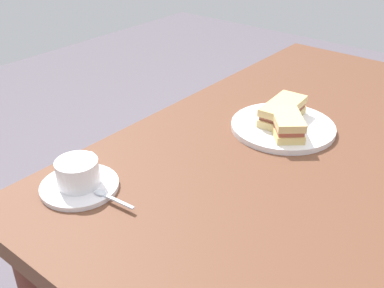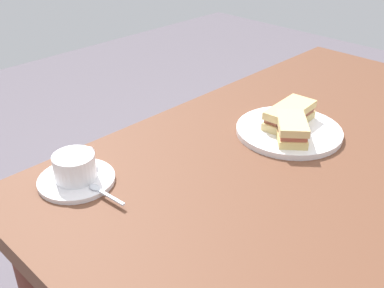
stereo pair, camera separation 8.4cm
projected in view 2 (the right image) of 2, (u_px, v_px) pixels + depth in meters
name	position (u px, v px, depth m)	size (l,w,h in m)	color
dining_table	(331.00, 184.00, 1.08)	(1.33, 0.89, 0.72)	brown
sandwich_plate	(289.00, 131.00, 1.12)	(0.26, 0.26, 0.01)	white
sandwich_front	(290.00, 115.00, 1.13)	(0.15, 0.08, 0.05)	#D6BC78
sandwich_back	(291.00, 129.00, 1.06)	(0.13, 0.12, 0.05)	#DBC071
coffee_saucer	(77.00, 180.00, 0.94)	(0.16, 0.16, 0.01)	white
coffee_cup	(75.00, 166.00, 0.93)	(0.11, 0.09, 0.05)	white
spoon	(101.00, 191.00, 0.89)	(0.02, 0.10, 0.01)	silver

